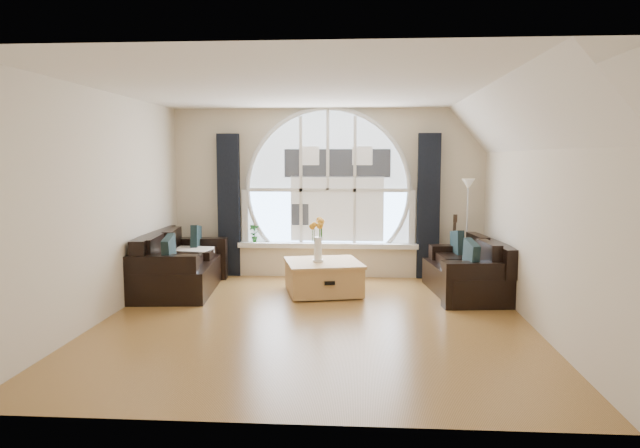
{
  "coord_description": "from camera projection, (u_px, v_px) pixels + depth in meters",
  "views": [
    {
      "loc": [
        0.54,
        -6.82,
        1.91
      ],
      "look_at": [
        0.0,
        0.9,
        1.05
      ],
      "focal_mm": 33.3,
      "sensor_mm": 36.0,
      "label": 1
    }
  ],
  "objects": [
    {
      "name": "ground",
      "position": [
        315.0,
        321.0,
        7.01
      ],
      "size": [
        5.0,
        5.5,
        0.01
      ],
      "primitive_type": "cube",
      "color": "brown",
      "rests_on": "ground"
    },
    {
      "name": "ceiling",
      "position": [
        314.0,
        88.0,
        6.71
      ],
      "size": [
        5.0,
        5.5,
        0.01
      ],
      "primitive_type": "cube",
      "color": "silver",
      "rests_on": "ground"
    },
    {
      "name": "wall_back",
      "position": [
        328.0,
        193.0,
        9.58
      ],
      "size": [
        5.0,
        0.01,
        2.7
      ],
      "primitive_type": "cube",
      "color": "beige",
      "rests_on": "ground"
    },
    {
      "name": "wall_front",
      "position": [
        284.0,
        239.0,
        4.13
      ],
      "size": [
        5.0,
        0.01,
        2.7
      ],
      "primitive_type": "cube",
      "color": "beige",
      "rests_on": "ground"
    },
    {
      "name": "wall_left",
      "position": [
        105.0,
        206.0,
        7.03
      ],
      "size": [
        0.01,
        5.5,
        2.7
      ],
      "primitive_type": "cube",
      "color": "beige",
      "rests_on": "ground"
    },
    {
      "name": "wall_right",
      "position": [
        535.0,
        208.0,
        6.68
      ],
      "size": [
        0.01,
        5.5,
        2.7
      ],
      "primitive_type": "cube",
      "color": "beige",
      "rests_on": "ground"
    },
    {
      "name": "attic_slope",
      "position": [
        511.0,
        118.0,
        6.59
      ],
      "size": [
        0.92,
        5.5,
        0.72
      ],
      "primitive_type": "cube",
      "color": "silver",
      "rests_on": "ground"
    },
    {
      "name": "arched_window",
      "position": [
        328.0,
        176.0,
        9.52
      ],
      "size": [
        2.6,
        0.06,
        2.15
      ],
      "primitive_type": "cube",
      "color": "silver",
      "rests_on": "wall_back"
    },
    {
      "name": "window_sill",
      "position": [
        328.0,
        245.0,
        9.58
      ],
      "size": [
        2.9,
        0.22,
        0.08
      ],
      "primitive_type": "cube",
      "color": "white",
      "rests_on": "wall_back"
    },
    {
      "name": "window_frame",
      "position": [
        328.0,
        176.0,
        9.49
      ],
      "size": [
        2.76,
        0.08,
        2.15
      ],
      "primitive_type": "cube",
      "color": "white",
      "rests_on": "wall_back"
    },
    {
      "name": "neighbor_house",
      "position": [
        337.0,
        184.0,
        9.51
      ],
      "size": [
        1.7,
        0.02,
        1.5
      ],
      "primitive_type": "cube",
      "color": "silver",
      "rests_on": "wall_back"
    },
    {
      "name": "curtain_left",
      "position": [
        229.0,
        205.0,
        9.6
      ],
      "size": [
        0.35,
        0.12,
        2.3
      ],
      "primitive_type": "cube",
      "color": "black",
      "rests_on": "ground"
    },
    {
      "name": "curtain_right",
      "position": [
        428.0,
        206.0,
        9.38
      ],
      "size": [
        0.35,
        0.12,
        2.3
      ],
      "primitive_type": "cube",
      "color": "black",
      "rests_on": "ground"
    },
    {
      "name": "sofa_left",
      "position": [
        181.0,
        263.0,
        8.56
      ],
      "size": [
        1.13,
        1.98,
        0.85
      ],
      "primitive_type": "cube",
      "rotation": [
        0.0,
        0.0,
        0.09
      ],
      "color": "black",
      "rests_on": "ground"
    },
    {
      "name": "sofa_right",
      "position": [
        467.0,
        267.0,
        8.29
      ],
      "size": [
        1.07,
        1.82,
        0.77
      ],
      "primitive_type": "cube",
      "rotation": [
        0.0,
        0.0,
        0.12
      ],
      "color": "black",
      "rests_on": "ground"
    },
    {
      "name": "coffee_chest",
      "position": [
        323.0,
        276.0,
        8.39
      ],
      "size": [
        1.23,
        1.23,
        0.5
      ],
      "primitive_type": "cube",
      "rotation": [
        0.0,
        0.0,
        0.24
      ],
      "color": "tan",
      "rests_on": "ground"
    },
    {
      "name": "throw_blanket",
      "position": [
        190.0,
        253.0,
        8.82
      ],
      "size": [
        0.63,
        0.63,
        0.1
      ],
      "primitive_type": "cube",
      "rotation": [
        0.0,
        0.0,
        -0.15
      ],
      "color": "silver",
      "rests_on": "sofa_left"
    },
    {
      "name": "vase_flowers",
      "position": [
        318.0,
        234.0,
        8.3
      ],
      "size": [
        0.24,
        0.24,
        0.7
      ],
      "primitive_type": "cube",
      "color": "white",
      "rests_on": "coffee_chest"
    },
    {
      "name": "floor_lamp",
      "position": [
        467.0,
        231.0,
        9.09
      ],
      "size": [
        0.24,
        0.24,
        1.6
      ],
      "primitive_type": "cube",
      "color": "#B2B2B2",
      "rests_on": "ground"
    },
    {
      "name": "guitar",
      "position": [
        453.0,
        248.0,
        9.15
      ],
      "size": [
        0.41,
        0.32,
        1.06
      ],
      "primitive_type": "cube",
      "rotation": [
        0.0,
        0.0,
        -0.25
      ],
      "color": "brown",
      "rests_on": "ground"
    },
    {
      "name": "potted_plant",
      "position": [
        254.0,
        233.0,
        9.64
      ],
      "size": [
        0.18,
        0.14,
        0.31
      ],
      "primitive_type": "imported",
      "rotation": [
        0.0,
        0.0,
        -0.17
      ],
      "color": "#1E6023",
      "rests_on": "window_sill"
    }
  ]
}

